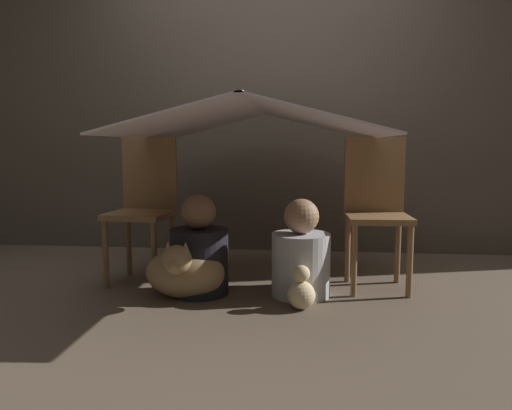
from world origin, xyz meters
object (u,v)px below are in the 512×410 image
object	(u,v)px
chair_left	(144,203)
chair_right	(376,206)
person_second	(301,257)
person_front	(199,254)
dog	(184,271)

from	to	relation	value
chair_left	chair_right	distance (m)	1.47
person_second	person_front	bearing A→B (deg)	-178.51
person_second	dog	size ratio (longest dim) A/B	1.24
chair_left	person_front	size ratio (longest dim) A/B	1.57
chair_left	person_front	bearing A→B (deg)	-26.28
chair_left	person_second	distance (m)	1.08
chair_right	person_front	bearing A→B (deg)	-168.28
person_front	dog	xyz separation A→B (m)	(-0.06, -0.12, -0.08)
chair_right	person_second	distance (m)	0.59
person_front	person_second	size ratio (longest dim) A/B	1.04
dog	chair_left	bearing A→B (deg)	132.66
chair_right	person_second	bearing A→B (deg)	-153.95
person_second	dog	xyz separation A→B (m)	(-0.66, -0.14, -0.07)
dog	person_front	bearing A→B (deg)	62.42
person_second	dog	world-z (taller)	person_second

